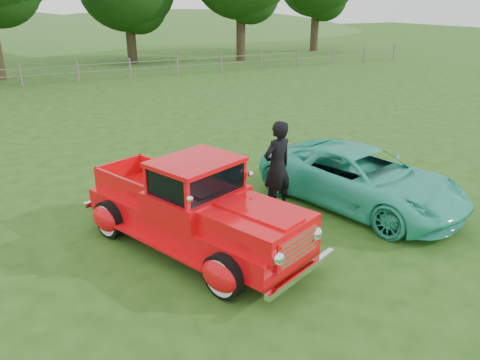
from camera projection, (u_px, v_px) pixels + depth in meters
name	position (u px, v px, depth m)	size (l,w,h in m)	color
ground	(278.00, 259.00, 8.58)	(140.00, 140.00, 0.00)	#224A13
fence_line	(78.00, 71.00, 26.65)	(48.00, 0.12, 1.20)	#6A635A
red_pickup	(195.00, 209.00, 8.74)	(3.52, 5.28, 1.78)	black
teal_sedan	(361.00, 178.00, 10.62)	(2.21, 4.80, 1.33)	#31C6A4
man	(277.00, 167.00, 10.23)	(0.75, 0.49, 2.06)	black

